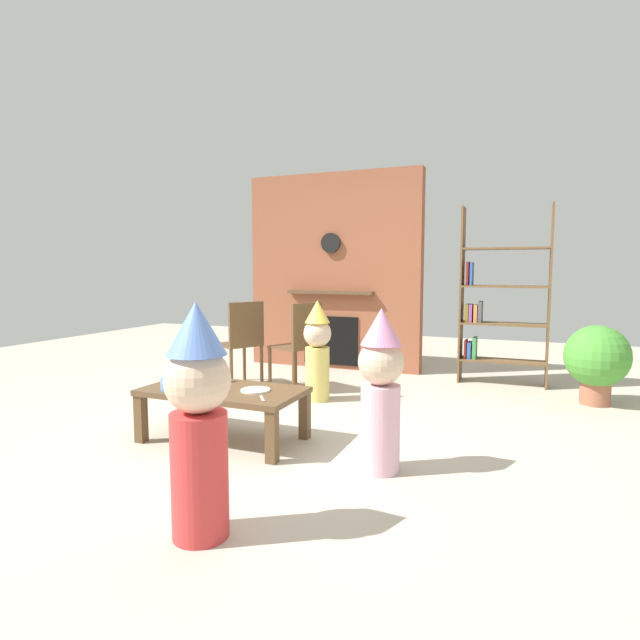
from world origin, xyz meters
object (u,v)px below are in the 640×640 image
object	(u,v)px
paper_cup_near_right	(166,384)
child_in_pink	(381,386)
paper_cup_center	(204,375)
potted_plant_tall	(597,359)
coffee_table	(223,396)
child_with_cone_hat	(198,414)
dining_chair_left	(242,339)
child_by_the_chairs	(317,348)
bookshelf	(497,304)
paper_cup_far_left	(204,378)
dining_chair_middle	(301,341)
birthday_cake_slice	(185,384)
paper_plate_rear	(214,390)
paper_cup_near_left	(222,376)
paper_plate_front	(256,390)

from	to	relation	value
paper_cup_near_right	child_in_pink	size ratio (longest dim) A/B	0.10
paper_cup_center	potted_plant_tall	bearing A→B (deg)	34.49
coffee_table	paper_cup_near_right	bearing A→B (deg)	-147.54
child_with_cone_hat	child_in_pink	bearing A→B (deg)	-56.25
child_in_pink	dining_chair_left	distance (m)	2.54
child_with_cone_hat	child_by_the_chairs	xyz separation A→B (m)	(-0.44, 2.48, -0.08)
bookshelf	paper_cup_far_left	bearing A→B (deg)	-125.73
coffee_table	dining_chair_middle	xyz separation A→B (m)	(-0.11, 1.60, 0.19)
birthday_cake_slice	child_in_pink	bearing A→B (deg)	0.89
paper_cup_far_left	birthday_cake_slice	xyz separation A→B (m)	(-0.02, -0.20, -0.00)
paper_plate_rear	paper_cup_near_left	bearing A→B (deg)	111.85
child_by_the_chairs	dining_chair_left	bearing A→B (deg)	-94.07
bookshelf	paper_cup_center	size ratio (longest dim) A/B	19.94
coffee_table	paper_cup_far_left	size ratio (longest dim) A/B	12.75
paper_plate_rear	child_in_pink	bearing A→B (deg)	-1.02
paper_cup_near_left	child_with_cone_hat	bearing A→B (deg)	-60.81
bookshelf	paper_plate_front	size ratio (longest dim) A/B	9.17
potted_plant_tall	paper_cup_center	bearing A→B (deg)	-145.51
child_by_the_chairs	dining_chair_left	distance (m)	0.96
paper_cup_near_left	paper_cup_near_right	size ratio (longest dim) A/B	0.95
paper_cup_far_left	potted_plant_tall	world-z (taller)	potted_plant_tall
coffee_table	child_with_cone_hat	xyz separation A→B (m)	(0.64, -1.18, 0.25)
paper_cup_near_left	child_in_pink	size ratio (longest dim) A/B	0.09
paper_plate_rear	dining_chair_middle	xyz separation A→B (m)	(-0.10, 1.70, 0.12)
birthday_cake_slice	paper_plate_rear	bearing A→B (deg)	11.59
coffee_table	paper_cup_near_left	bearing A→B (deg)	124.43
paper_cup_near_right	birthday_cake_slice	xyz separation A→B (m)	(0.11, 0.07, -0.00)
paper_plate_rear	potted_plant_tall	size ratio (longest dim) A/B	0.27
dining_chair_left	paper_cup_far_left	bearing A→B (deg)	139.63
bookshelf	paper_cup_near_right	bearing A→B (deg)	-124.89
paper_plate_front	dining_chair_middle	distance (m)	1.63
child_by_the_chairs	coffee_table	bearing A→B (deg)	-0.00
paper_plate_rear	dining_chair_middle	bearing A→B (deg)	93.44
paper_plate_rear	birthday_cake_slice	size ratio (longest dim) A/B	1.98
child_in_pink	child_with_cone_hat	bearing A→B (deg)	67.82
paper_cup_near_left	paper_cup_far_left	size ratio (longest dim) A/B	1.01
bookshelf	child_by_the_chairs	distance (m)	2.08
child_in_pink	dining_chair_left	xyz separation A→B (m)	(-1.94, 1.63, -0.02)
coffee_table	child_by_the_chairs	bearing A→B (deg)	81.55
child_by_the_chairs	dining_chair_middle	size ratio (longest dim) A/B	1.05
paper_plate_front	dining_chair_middle	world-z (taller)	dining_chair_middle
dining_chair_middle	potted_plant_tall	bearing A→B (deg)	-147.06
paper_cup_center	dining_chair_left	world-z (taller)	dining_chair_left
coffee_table	paper_cup_near_left	xyz separation A→B (m)	(-0.12, 0.18, 0.10)
paper_cup_near_right	child_by_the_chairs	xyz separation A→B (m)	(0.53, 1.51, 0.07)
paper_cup_near_right	child_by_the_chairs	distance (m)	1.60
child_in_pink	potted_plant_tall	size ratio (longest dim) A/B	1.38
paper_plate_front	child_by_the_chairs	distance (m)	1.29
paper_plate_rear	child_with_cone_hat	world-z (taller)	child_with_cone_hat
child_by_the_chairs	potted_plant_tall	world-z (taller)	child_by_the_chairs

